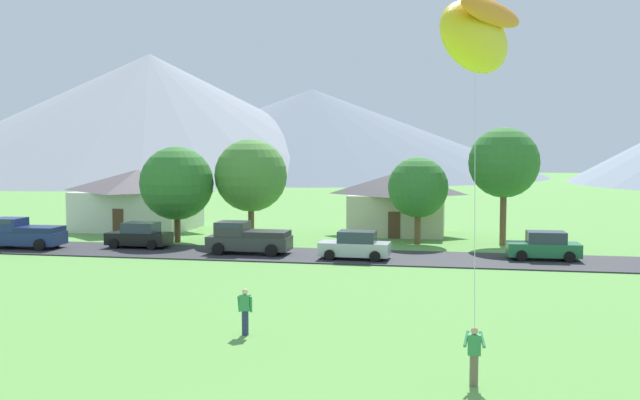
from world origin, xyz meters
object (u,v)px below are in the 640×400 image
at_px(parked_car_green_mid_east, 544,246).
at_px(pickup_truck_navy_west_side, 22,233).
at_px(tree_near_left, 251,176).
at_px(tree_left_of_center, 177,183).
at_px(kite_flyer_with_kite, 477,37).
at_px(parked_car_black_mid_west, 140,236).
at_px(watcher_person, 245,311).
at_px(house_left_center, 138,198).
at_px(tree_right_of_center, 504,163).
at_px(house_leftmost, 398,202).
at_px(parked_car_silver_west_end, 355,246).
at_px(pickup_truck_charcoal_east_side, 247,238).
at_px(tree_center, 418,187).

distance_m(parked_car_green_mid_east, pickup_truck_navy_west_side, 33.55).
xyz_separation_m(tree_near_left, tree_left_of_center, (-5.01, -1.64, -0.53)).
bearing_deg(kite_flyer_with_kite, parked_car_black_mid_west, 137.93).
distance_m(tree_left_of_center, watcher_person, 26.73).
relative_size(house_left_center, tree_right_of_center, 1.18).
relative_size(house_leftmost, parked_car_silver_west_end, 1.84).
bearing_deg(house_leftmost, parked_car_green_mid_east, -51.08).
xyz_separation_m(house_leftmost, pickup_truck_charcoal_east_side, (-8.42, -12.92, -1.45)).
relative_size(tree_center, pickup_truck_navy_west_side, 1.16).
bearing_deg(parked_car_green_mid_east, pickup_truck_navy_west_side, -177.59).
bearing_deg(tree_right_of_center, pickup_truck_charcoal_east_side, -154.72).
bearing_deg(house_leftmost, tree_near_left, -147.62).
bearing_deg(house_leftmost, house_left_center, -177.73).
xyz_separation_m(tree_left_of_center, watcher_person, (12.22, -23.54, -3.34)).
relative_size(parked_car_black_mid_west, watcher_person, 2.54).
bearing_deg(tree_left_of_center, kite_flyer_with_kite, -48.64).
height_order(house_leftmost, pickup_truck_navy_west_side, house_leftmost).
bearing_deg(tree_left_of_center, house_left_center, 131.71).
xyz_separation_m(house_leftmost, kite_flyer_with_kite, (5.07, -30.93, 7.86)).
bearing_deg(kite_flyer_with_kite, tree_center, 97.21).
relative_size(tree_left_of_center, tree_right_of_center, 0.84).
bearing_deg(watcher_person, pickup_truck_charcoal_east_side, 106.55).
relative_size(parked_car_black_mid_west, pickup_truck_navy_west_side, 0.81).
bearing_deg(pickup_truck_charcoal_east_side, kite_flyer_with_kite, -53.18).
xyz_separation_m(tree_left_of_center, parked_car_silver_west_end, (13.69, -5.81, -3.35)).
xyz_separation_m(house_left_center, parked_car_green_mid_east, (31.17, -11.13, -1.71)).
xyz_separation_m(tree_right_of_center, watcher_person, (-10.59, -26.27, -4.83)).
height_order(parked_car_silver_west_end, pickup_truck_navy_west_side, pickup_truck_navy_west_side).
bearing_deg(pickup_truck_charcoal_east_side, watcher_person, -73.45).
xyz_separation_m(house_left_center, watcher_person, (18.62, -30.72, -1.70)).
bearing_deg(tree_left_of_center, tree_near_left, 18.14).
relative_size(tree_left_of_center, pickup_truck_navy_west_side, 1.30).
height_order(tree_right_of_center, pickup_truck_charcoal_east_side, tree_right_of_center).
relative_size(house_left_center, tree_center, 1.58).
distance_m(tree_near_left, tree_right_of_center, 17.86).
relative_size(tree_right_of_center, parked_car_green_mid_east, 1.92).
bearing_deg(tree_center, watcher_person, -100.34).
xyz_separation_m(house_leftmost, tree_near_left, (-10.08, -6.39, 2.25)).
distance_m(house_left_center, pickup_truck_charcoal_east_side, 17.86).
bearing_deg(house_leftmost, pickup_truck_charcoal_east_side, -123.07).
relative_size(tree_near_left, tree_left_of_center, 1.08).
bearing_deg(pickup_truck_charcoal_east_side, tree_center, 35.40).
bearing_deg(parked_car_green_mid_east, kite_flyer_with_kite, -103.66).
distance_m(tree_near_left, watcher_person, 26.48).
bearing_deg(tree_right_of_center, house_leftmost, 145.51).
relative_size(parked_car_black_mid_west, parked_car_green_mid_east, 1.00).
bearing_deg(kite_flyer_with_kite, parked_car_green_mid_east, 76.34).
height_order(tree_near_left, parked_car_silver_west_end, tree_near_left).
relative_size(tree_right_of_center, kite_flyer_with_kite, 0.70).
bearing_deg(parked_car_black_mid_west, tree_center, 18.41).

